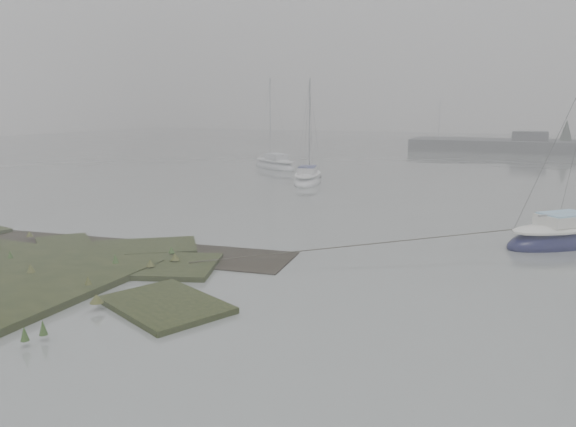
{
  "coord_description": "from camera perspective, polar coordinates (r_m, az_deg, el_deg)",
  "views": [
    {
      "loc": [
        9.44,
        -12.95,
        5.57
      ],
      "look_at": [
        1.88,
        5.08,
        1.8
      ],
      "focal_mm": 35.0,
      "sensor_mm": 36.0,
      "label": 1
    }
  ],
  "objects": [
    {
      "name": "ground",
      "position": [
        44.33,
        10.3,
        3.52
      ],
      "size": [
        160.0,
        160.0,
        0.0
      ],
      "primitive_type": "plane",
      "color": "slate",
      "rests_on": "ground"
    },
    {
      "name": "sailboat_far_a",
      "position": [
        50.7,
        -1.35,
        4.91
      ],
      "size": [
        6.12,
        5.24,
        8.64
      ],
      "rotation": [
        0.0,
        0.0,
        0.94
      ],
      "color": "#ACB0B6",
      "rests_on": "ground"
    },
    {
      "name": "sailboat_far_c",
      "position": [
        75.36,
        15.3,
        6.46
      ],
      "size": [
        4.57,
        4.41,
        6.75
      ],
      "rotation": [
        0.0,
        0.0,
        0.82
      ],
      "color": "silver",
      "rests_on": "ground"
    },
    {
      "name": "sailboat_main",
      "position": [
        25.57,
        26.48,
        -2.23
      ],
      "size": [
        5.69,
        5.6,
        8.48
      ],
      "rotation": [
        0.0,
        0.0,
        -0.8
      ],
      "color": "#0C0E33",
      "rests_on": "ground"
    },
    {
      "name": "sailboat_white",
      "position": [
        41.01,
        2.03,
        3.46
      ],
      "size": [
        3.14,
        6.0,
        8.08
      ],
      "rotation": [
        0.0,
        0.0,
        0.23
      ],
      "color": "silver",
      "rests_on": "ground"
    }
  ]
}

